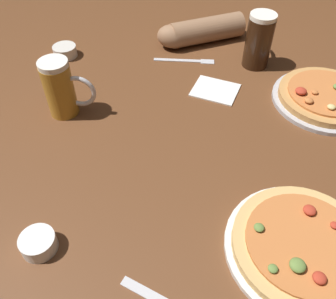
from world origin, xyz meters
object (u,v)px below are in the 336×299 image
Objects in this scene: ramekin_sauce at (38,243)px; fork_left at (186,60)px; napkin_folded at (215,90)px; ramekin_butter at (65,51)px; pizza_plate_near at (303,247)px; pizza_plate_far at (325,97)px; beer_mug_dark at (61,88)px; beer_mug_amber at (259,40)px; diner_arm at (198,32)px.

ramekin_sauce is 0.35× the size of fork_left.
fork_left is at bearing 130.60° from napkin_folded.
pizza_plate_near is at bearing -36.31° from ramekin_butter.
pizza_plate_far is 2.28× the size of napkin_folded.
beer_mug_dark is 0.61m from beer_mug_amber.
beer_mug_dark is 2.10× the size of ramekin_butter.
napkin_folded is at bearing -176.18° from pizza_plate_far.
pizza_plate_near and pizza_plate_far have the same top height.
ramekin_butter is 0.27× the size of diner_arm.
pizza_plate_near is 1.52× the size of fork_left.
ramekin_sauce is (-0.57, -0.61, 0.00)m from pizza_plate_far.
diner_arm is at bearing 114.65° from pizza_plate_near.
fork_left is (0.27, 0.33, -0.08)m from beer_mug_dark.
beer_mug_amber is at bearing -23.81° from diner_arm.
beer_mug_dark reaches higher than napkin_folded.
pizza_plate_far is at bearing 17.06° from beer_mug_dark.
diner_arm is (-0.20, 0.09, -0.04)m from beer_mug_amber.
pizza_plate_near is 0.67m from beer_mug_amber.
napkin_folded is 0.65× the size of fork_left.
beer_mug_amber is at bearing 59.64° from napkin_folded.
beer_mug_amber is at bearing 101.91° from pizza_plate_near.
pizza_plate_near is 1.88× the size of beer_mug_dark.
ramekin_sauce is at bearing -133.00° from pizza_plate_far.
pizza_plate_far reaches higher than fork_left.
beer_mug_amber is (0.49, 0.37, 0.00)m from beer_mug_dark.
fork_left is (0.14, 0.73, -0.01)m from ramekin_sauce.
diner_arm is at bearing 24.67° from ramekin_butter.
beer_mug_dark reaches higher than diner_arm.
napkin_folded is at bearing -68.97° from diner_arm.
pizza_plate_near is 0.50m from pizza_plate_far.
diner_arm is (-0.10, 0.26, 0.04)m from napkin_folded.
ramekin_sauce is 0.71m from ramekin_butter.
fork_left is (-0.12, 0.14, -0.00)m from napkin_folded.
napkin_folded is at bearing 116.55° from pizza_plate_near.
beer_mug_amber is 0.85× the size of fork_left.
pizza_plate_near is at bearing -65.35° from diner_arm.
diner_arm is (0.41, 0.19, 0.02)m from ramekin_butter.
pizza_plate_near is at bearing -98.15° from pizza_plate_far.
beer_mug_dark reaches higher than ramekin_sauce.
ramekin_butter is at bearing 110.72° from ramekin_sauce.
beer_mug_dark is 0.54m from diner_arm.
beer_mug_amber reaches higher than fork_left.
beer_mug_dark is (-0.63, 0.29, 0.06)m from pizza_plate_near.
ramekin_sauce is at bearing -167.21° from pizza_plate_near.
ramekin_sauce is at bearing -115.33° from beer_mug_amber.
napkin_folded is (0.26, 0.59, -0.01)m from ramekin_sauce.
fork_left is at bearing 164.81° from pizza_plate_far.
pizza_plate_near is 0.51m from ramekin_sauce.
ramekin_sauce is 0.92× the size of ramekin_butter.
napkin_folded is (-0.10, -0.17, -0.08)m from beer_mug_amber.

